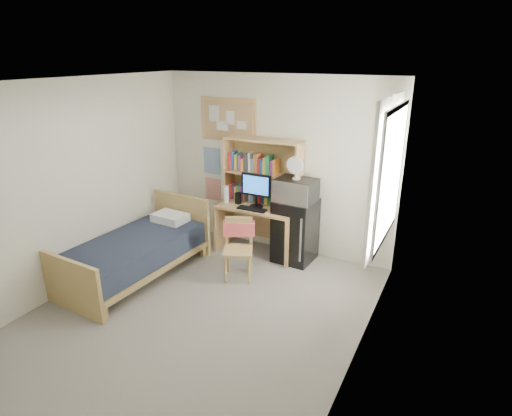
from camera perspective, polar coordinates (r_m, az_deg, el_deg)
The scene contains 26 objects.
floor at distance 5.18m, azimuth -7.59°, elevation -13.88°, with size 3.60×4.20×0.02m, color gray.
ceiling at distance 4.32m, azimuth -9.22°, elevation 16.26°, with size 3.60×4.20×0.02m, color silver.
wall_back at distance 6.33m, azimuth 2.61°, elevation 5.70°, with size 3.60×0.04×2.60m, color white.
wall_front at distance 3.28m, azimuth -30.19°, elevation -11.51°, with size 3.60×0.04×2.60m, color white.
wall_left at distance 5.77m, azimuth -23.17°, elevation 2.65°, with size 0.04×4.20×2.60m, color white.
wall_right at distance 3.90m, azimuth 14.01°, elevation -4.30°, with size 0.04×4.20×2.60m, color white.
window_unit at distance 4.92m, azimuth 17.06°, elevation 4.25°, with size 0.10×1.40×1.70m, color white.
curtain_left at distance 4.55m, azimuth 15.74°, elevation 3.11°, with size 0.04×0.55×1.70m, color silver.
curtain_right at distance 5.31m, azimuth 17.55°, elevation 5.31°, with size 0.04×0.55×1.70m, color silver.
bulletin_board at distance 6.55m, azimuth -3.71°, elevation 11.70°, with size 0.94×0.03×0.64m, color tan.
poster_wave at distance 6.85m, azimuth -5.88°, elevation 6.29°, with size 0.30×0.01×0.42m, color #245591.
poster_japan at distance 6.97m, azimuth -5.75°, elevation 2.54°, with size 0.28×0.01×0.36m, color red.
desk at distance 6.40m, azimuth 0.27°, elevation -2.84°, with size 1.20×0.60×0.75m, color tan.
desk_chair at distance 5.67m, azimuth -2.41°, elevation -5.64°, with size 0.41×0.41×0.82m, color tan.
mini_fridge at distance 6.18m, azimuth 5.25°, elevation -2.99°, with size 0.54×0.54×0.91m, color black.
bed at distance 6.01m, azimuth -15.87°, elevation -6.38°, with size 0.98×1.95×0.54m, color #1A2130.
hutch at distance 6.25m, azimuth 0.91°, elevation 4.90°, with size 1.18×0.30×0.96m, color tan.
monitor at distance 6.14m, azimuth 0.03°, elevation 2.30°, with size 0.46×0.04×0.49m, color black.
keyboard at distance 6.10m, azimuth -0.56°, elevation -0.14°, with size 0.43×0.14×0.02m, color black.
speaker_left at distance 6.32m, azimuth -2.40°, elevation 1.32°, with size 0.07×0.07×0.17m, color black.
speaker_right at distance 6.07m, azimuth 2.56°, elevation 0.50°, with size 0.07×0.07×0.17m, color black.
water_bottle at distance 6.36m, azimuth -3.99°, elevation 1.80°, with size 0.07×0.07×0.26m, color white.
hoodie at distance 5.76m, azimuth -2.29°, elevation -2.75°, with size 0.42×0.13×0.20m, color #DF5556.
microwave at distance 5.95m, azimuth 5.35°, elevation 2.39°, with size 0.54×0.41×0.32m, color silver.
desk_fan at distance 5.87m, azimuth 5.45°, elevation 5.21°, with size 0.23×0.23×0.29m, color white.
pillow at distance 6.37m, azimuth -11.37°, elevation -1.26°, with size 0.48×0.34×0.12m, color white.
Camera 1 is at (2.52, -3.49, 2.87)m, focal length 30.00 mm.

